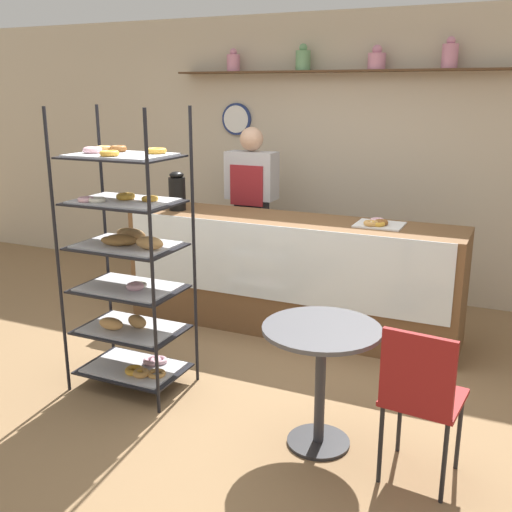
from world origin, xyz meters
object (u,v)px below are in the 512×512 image
(pastry_rack, at_px, (128,264))
(cafe_table, at_px, (321,357))
(donut_tray_counter, at_px, (378,223))
(cafe_chair, at_px, (420,391))
(coffee_carafe, at_px, (177,191))
(person_worker, at_px, (252,208))

(pastry_rack, bearing_deg, cafe_table, -6.28)
(donut_tray_counter, bearing_deg, cafe_chair, -69.46)
(cafe_table, distance_m, donut_tray_counter, 1.66)
(coffee_carafe, bearing_deg, cafe_table, -39.23)
(pastry_rack, height_order, cafe_chair, pastry_rack)
(person_worker, distance_m, coffee_carafe, 0.78)
(coffee_carafe, bearing_deg, pastry_rack, -71.67)
(pastry_rack, relative_size, cafe_table, 2.60)
(person_worker, height_order, cafe_chair, person_worker)
(cafe_chair, distance_m, donut_tray_counter, 1.91)
(person_worker, distance_m, cafe_table, 2.56)
(cafe_table, relative_size, donut_tray_counter, 1.99)
(person_worker, xyz_separation_m, cafe_chair, (1.97, -2.25, -0.37))
(coffee_carafe, bearing_deg, person_worker, 54.10)
(pastry_rack, xyz_separation_m, person_worker, (-0.01, 1.95, 0.03))
(person_worker, relative_size, donut_tray_counter, 4.55)
(pastry_rack, bearing_deg, coffee_carafe, 108.33)
(cafe_table, bearing_deg, cafe_chair, -14.36)
(person_worker, distance_m, cafe_chair, 3.02)
(person_worker, bearing_deg, donut_tray_counter, -21.19)
(pastry_rack, relative_size, person_worker, 1.14)
(donut_tray_counter, bearing_deg, cafe_table, -87.00)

